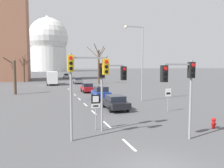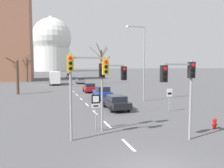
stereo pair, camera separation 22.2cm
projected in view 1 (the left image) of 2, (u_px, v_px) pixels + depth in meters
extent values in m
cube|color=silver|center=(129.00, 145.00, 12.31)|extent=(0.16, 2.00, 0.01)
cube|color=silver|center=(107.00, 124.00, 16.59)|extent=(0.16, 2.00, 0.01)
cube|color=silver|center=(94.00, 112.00, 20.87)|extent=(0.16, 2.00, 0.01)
cube|color=silver|center=(85.00, 105.00, 25.15)|extent=(0.16, 2.00, 0.01)
cube|color=silver|center=(79.00, 99.00, 29.43)|extent=(0.16, 2.00, 0.01)
cube|color=silver|center=(75.00, 95.00, 33.71)|extent=(0.16, 2.00, 0.01)
cube|color=silver|center=(71.00, 92.00, 38.00)|extent=(0.16, 2.00, 0.01)
cube|color=silver|center=(69.00, 89.00, 42.28)|extent=(0.16, 2.00, 0.01)
cylinder|color=gray|center=(102.00, 97.00, 14.81)|extent=(0.14, 0.14, 4.72)
cube|color=black|center=(102.00, 71.00, 14.67)|extent=(0.36, 0.28, 0.96)
cylinder|color=red|center=(102.00, 66.00, 14.48)|extent=(0.20, 0.06, 0.20)
cylinder|color=black|center=(102.00, 71.00, 14.50)|extent=(0.20, 0.06, 0.20)
cylinder|color=black|center=(102.00, 75.00, 14.53)|extent=(0.20, 0.06, 0.20)
cube|color=gray|center=(113.00, 66.00, 14.87)|extent=(1.57, 0.10, 0.10)
cube|color=black|center=(124.00, 73.00, 15.15)|extent=(0.36, 0.28, 0.96)
cylinder|color=red|center=(124.00, 69.00, 14.96)|extent=(0.20, 0.06, 0.20)
cylinder|color=black|center=(124.00, 73.00, 14.99)|extent=(0.20, 0.06, 0.20)
cylinder|color=black|center=(124.00, 78.00, 15.01)|extent=(0.20, 0.06, 0.20)
cylinder|color=gray|center=(190.00, 100.00, 13.11)|extent=(0.14, 0.14, 4.78)
cube|color=black|center=(191.00, 70.00, 12.96)|extent=(0.36, 0.28, 0.96)
cylinder|color=red|center=(193.00, 65.00, 12.78)|extent=(0.20, 0.06, 0.20)
cylinder|color=black|center=(193.00, 70.00, 12.80)|extent=(0.20, 0.06, 0.20)
cylinder|color=black|center=(193.00, 75.00, 12.82)|extent=(0.20, 0.06, 0.20)
cube|color=gray|center=(178.00, 64.00, 12.66)|extent=(1.83, 0.10, 0.10)
cube|color=black|center=(164.00, 74.00, 12.43)|extent=(0.36, 0.28, 0.96)
cylinder|color=red|center=(166.00, 69.00, 12.25)|extent=(0.20, 0.06, 0.20)
cylinder|color=black|center=(166.00, 74.00, 12.27)|extent=(0.20, 0.06, 0.20)
cylinder|color=black|center=(166.00, 79.00, 12.30)|extent=(0.20, 0.06, 0.20)
cylinder|color=gray|center=(71.00, 98.00, 12.75)|extent=(0.14, 0.14, 5.17)
cube|color=gold|center=(71.00, 63.00, 12.58)|extent=(0.36, 0.28, 0.96)
cylinder|color=red|center=(71.00, 58.00, 12.40)|extent=(0.20, 0.06, 0.20)
cylinder|color=black|center=(71.00, 63.00, 12.42)|extent=(0.20, 0.06, 0.20)
cylinder|color=black|center=(71.00, 68.00, 12.44)|extent=(0.20, 0.06, 0.20)
cube|color=gray|center=(89.00, 58.00, 12.87)|extent=(2.10, 0.10, 0.10)
cube|color=gold|center=(106.00, 67.00, 13.22)|extent=(0.36, 0.28, 0.96)
cylinder|color=red|center=(106.00, 62.00, 13.04)|extent=(0.20, 0.06, 0.20)
cylinder|color=black|center=(106.00, 67.00, 13.06)|extent=(0.20, 0.06, 0.20)
cylinder|color=black|center=(106.00, 72.00, 13.09)|extent=(0.20, 0.06, 0.20)
cylinder|color=gray|center=(96.00, 112.00, 15.10)|extent=(0.07, 0.07, 2.52)
cube|color=black|center=(96.00, 99.00, 15.01)|extent=(0.60, 0.03, 0.60)
cube|color=white|center=(96.00, 99.00, 14.99)|extent=(0.42, 0.01, 0.42)
cube|color=white|center=(96.00, 106.00, 15.05)|extent=(0.60, 0.03, 0.28)
cube|color=black|center=(96.00, 106.00, 15.03)|extent=(0.36, 0.01, 0.10)
cylinder|color=gray|center=(168.00, 100.00, 21.32)|extent=(0.07, 0.07, 2.30)
cube|color=white|center=(168.00, 92.00, 21.24)|extent=(0.60, 0.03, 0.76)
cube|color=black|center=(168.00, 93.00, 21.23)|extent=(0.42, 0.01, 0.19)
cylinder|color=#B21414|center=(213.00, 124.00, 15.56)|extent=(0.24, 0.24, 0.55)
sphere|color=#B21414|center=(214.00, 120.00, 15.53)|extent=(0.28, 0.28, 0.28)
cylinder|color=#B21414|center=(212.00, 124.00, 15.51)|extent=(0.08, 0.10, 0.10)
cylinder|color=#B21414|center=(215.00, 124.00, 15.60)|extent=(0.08, 0.10, 0.10)
cylinder|color=#B21414|center=(215.00, 125.00, 15.40)|extent=(0.10, 0.08, 0.10)
cylinder|color=gray|center=(142.00, 64.00, 27.44)|extent=(0.16, 0.16, 9.34)
cube|color=gray|center=(134.00, 27.00, 26.73)|extent=(2.26, 0.10, 0.10)
sphere|color=#F2EAC6|center=(126.00, 27.00, 26.40)|extent=(0.36, 0.36, 0.36)
cube|color=#B7B7BC|center=(66.00, 76.00, 80.39)|extent=(1.75, 4.05, 0.72)
cube|color=#1E232D|center=(66.00, 74.00, 80.14)|extent=(1.49, 1.95, 0.69)
cylinder|color=black|center=(64.00, 77.00, 81.37)|extent=(0.18, 0.67, 0.67)
cylinder|color=black|center=(68.00, 77.00, 81.86)|extent=(0.18, 0.67, 0.67)
cylinder|color=black|center=(64.00, 77.00, 78.98)|extent=(0.18, 0.67, 0.67)
cylinder|color=black|center=(69.00, 77.00, 79.47)|extent=(0.18, 0.67, 0.67)
cube|color=slate|center=(78.00, 81.00, 55.25)|extent=(1.85, 4.45, 0.70)
cube|color=#1E232D|center=(78.00, 78.00, 54.99)|extent=(1.58, 2.14, 0.55)
cylinder|color=black|center=(74.00, 82.00, 56.33)|extent=(0.18, 0.71, 0.71)
cylinder|color=black|center=(80.00, 82.00, 56.85)|extent=(0.18, 0.71, 0.71)
cylinder|color=black|center=(75.00, 83.00, 53.70)|extent=(0.18, 0.71, 0.71)
cylinder|color=black|center=(82.00, 83.00, 54.23)|extent=(0.18, 0.71, 0.71)
cube|color=navy|center=(101.00, 94.00, 29.07)|extent=(1.85, 3.80, 0.75)
cube|color=#1E232D|center=(101.00, 89.00, 28.83)|extent=(1.58, 1.82, 0.64)
cylinder|color=black|center=(92.00, 96.00, 29.96)|extent=(0.18, 0.71, 0.71)
cylinder|color=black|center=(105.00, 95.00, 30.48)|extent=(0.18, 0.71, 0.71)
cylinder|color=black|center=(96.00, 98.00, 27.72)|extent=(0.18, 0.71, 0.71)
cylinder|color=black|center=(110.00, 98.00, 28.24)|extent=(0.18, 0.71, 0.71)
cube|color=black|center=(115.00, 103.00, 22.40)|extent=(1.88, 4.43, 0.61)
cube|color=#1E232D|center=(115.00, 98.00, 22.14)|extent=(1.60, 2.12, 0.53)
cylinder|color=black|center=(103.00, 104.00, 23.47)|extent=(0.18, 0.66, 0.66)
cylinder|color=black|center=(119.00, 103.00, 23.99)|extent=(0.18, 0.66, 0.66)
cylinder|color=black|center=(110.00, 109.00, 20.86)|extent=(0.18, 0.66, 0.66)
cylinder|color=black|center=(128.00, 108.00, 21.38)|extent=(0.18, 0.66, 0.66)
cube|color=maroon|center=(87.00, 88.00, 37.08)|extent=(1.76, 3.98, 0.64)
cube|color=#1E232D|center=(88.00, 85.00, 36.84)|extent=(1.49, 1.91, 0.61)
cylinder|color=black|center=(81.00, 90.00, 38.04)|extent=(0.18, 0.66, 0.66)
cylinder|color=black|center=(91.00, 89.00, 38.53)|extent=(0.18, 0.66, 0.66)
cylinder|color=black|center=(84.00, 91.00, 35.69)|extent=(0.18, 0.66, 0.66)
cylinder|color=black|center=(94.00, 91.00, 36.18)|extent=(0.18, 0.66, 0.66)
cube|color=#333842|center=(52.00, 78.00, 54.56)|extent=(2.20, 2.00, 2.10)
cube|color=white|center=(52.00, 77.00, 51.11)|extent=(2.30, 5.20, 2.70)
cylinder|color=black|center=(47.00, 82.00, 54.32)|extent=(0.24, 0.88, 0.88)
cylinder|color=black|center=(56.00, 82.00, 54.98)|extent=(0.24, 0.88, 0.88)
cylinder|color=black|center=(47.00, 84.00, 49.54)|extent=(0.24, 0.88, 0.88)
cylinder|color=black|center=(57.00, 84.00, 50.19)|extent=(0.24, 0.88, 0.88)
cylinder|color=brown|center=(24.00, 71.00, 60.46)|extent=(0.47, 0.47, 6.36)
cylinder|color=brown|center=(24.00, 64.00, 59.27)|extent=(0.65, 2.48, 2.34)
cylinder|color=brown|center=(27.00, 62.00, 61.00)|extent=(1.59, 1.27, 2.15)
cylinder|color=brown|center=(25.00, 58.00, 60.70)|extent=(0.59, 1.09, 2.03)
cylinder|color=brown|center=(23.00, 59.00, 60.88)|extent=(0.62, 1.71, 2.04)
cylinder|color=brown|center=(21.00, 63.00, 59.40)|extent=(1.05, 1.73, 2.19)
cylinder|color=brown|center=(99.00, 67.00, 54.87)|extent=(0.46, 0.46, 8.46)
cylinder|color=brown|center=(93.00, 52.00, 55.22)|extent=(2.47, 2.52, 2.84)
cylinder|color=brown|center=(103.00, 61.00, 55.64)|extent=(2.72, 1.35, 2.39)
cylinder|color=brown|center=(102.00, 53.00, 53.88)|extent=(1.19, 2.06, 2.46)
cylinder|color=brown|center=(101.00, 51.00, 55.17)|extent=(1.77, 0.99, 2.84)
cylinder|color=brown|center=(96.00, 49.00, 53.69)|extent=(1.56, 1.46, 2.56)
cylinder|color=brown|center=(15.00, 78.00, 34.07)|extent=(0.46, 0.46, 5.30)
cylinder|color=brown|center=(9.00, 61.00, 33.40)|extent=(1.57, 0.73, 1.16)
cylinder|color=brown|center=(13.00, 70.00, 34.24)|extent=(0.78, 0.93, 1.90)
cylinder|color=brown|center=(15.00, 62.00, 34.74)|extent=(0.23, 1.97, 1.50)
cylinder|color=silver|center=(49.00, 60.00, 190.25)|extent=(30.18, 30.18, 20.12)
sphere|color=silver|center=(48.00, 37.00, 188.67)|extent=(33.54, 33.54, 33.54)
cylinder|color=silver|center=(48.00, 20.00, 187.44)|extent=(4.02, 4.02, 5.87)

